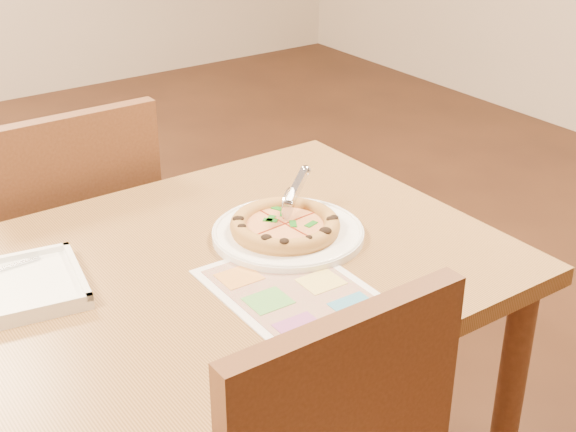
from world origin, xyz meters
TOP-DOWN VIEW (x-y plane):
  - dining_table at (0.00, 0.00)m, footprint 1.30×0.85m
  - chair_far at (-0.00, 0.60)m, footprint 0.42×0.42m
  - plate at (0.26, 0.00)m, footprint 0.39×0.39m
  - pizza at (0.25, 0.01)m, footprint 0.23×0.23m
  - pizza_cutter at (0.30, 0.04)m, footprint 0.12×0.08m
  - menu at (0.14, -0.18)m, footprint 0.26×0.36m

SIDE VIEW (x-z plane):
  - chair_far at x=0.00m, z-range 0.33..0.80m
  - dining_table at x=0.00m, z-range 0.27..0.99m
  - menu at x=0.14m, z-range 0.72..0.72m
  - plate at x=0.26m, z-range 0.72..0.74m
  - pizza at x=0.25m, z-range 0.73..0.77m
  - pizza_cutter at x=0.30m, z-range 0.76..0.84m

